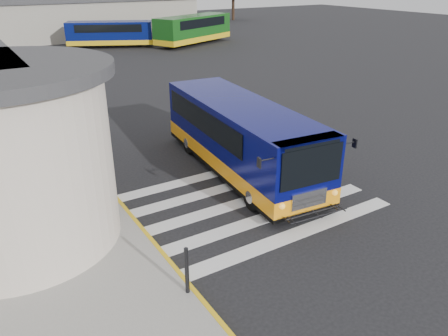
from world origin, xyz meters
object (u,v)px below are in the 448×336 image
transit_bus (241,140)px  pedestrian_b (17,222)px  far_bus_a (110,33)px  far_bus_b (193,28)px  bollard (187,271)px  pedestrian_a (80,233)px

transit_bus → pedestrian_b: 8.10m
far_bus_a → far_bus_b: 8.46m
transit_bus → bollard: transit_bus is taller
far_bus_b → transit_bus: bearing=131.2°
pedestrian_a → far_bus_b: 38.07m
far_bus_b → pedestrian_a: bearing=123.8°
pedestrian_b → far_bus_b: bearing=147.5°
pedestrian_a → far_bus_a: far_bus_a is taller
pedestrian_a → far_bus_a: (12.42, 34.83, 0.40)m
pedestrian_a → far_bus_a: 36.98m
pedestrian_b → far_bus_b: size_ratio=0.17×
transit_bus → pedestrian_b: (-7.98, -1.41, -0.28)m
transit_bus → far_bus_b: bearing=70.4°
pedestrian_a → far_bus_b: bearing=-47.6°
pedestrian_b → far_bus_a: far_bus_a is taller
pedestrian_b → far_bus_b: (21.68, 30.67, 0.64)m
pedestrian_a → pedestrian_b: pedestrian_a is taller
transit_bus → bollard: (-5.02, -5.31, -0.50)m
far_bus_a → transit_bus: bearing=-164.8°
pedestrian_b → bollard: (2.96, -3.90, -0.22)m
transit_bus → far_bus_b: far_bus_b is taller
transit_bus → pedestrian_b: size_ratio=5.75×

